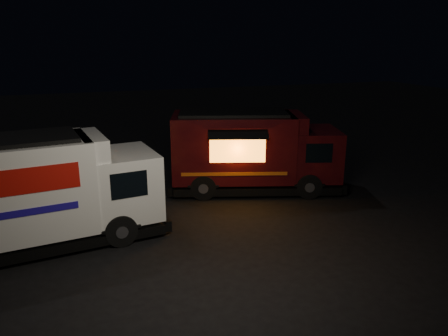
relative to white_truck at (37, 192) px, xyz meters
The scene contains 3 objects.
ground 4.66m from the white_truck, 11.90° to the right, with size 80.00×80.00×0.00m, color black.
white_truck is the anchor object (origin of this frame).
red_truck 8.25m from the white_truck, 17.69° to the left, with size 6.83×2.51×3.18m, color #3D0B0B, non-canonical shape.
Camera 1 is at (-3.05, -11.97, 5.87)m, focal length 35.00 mm.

